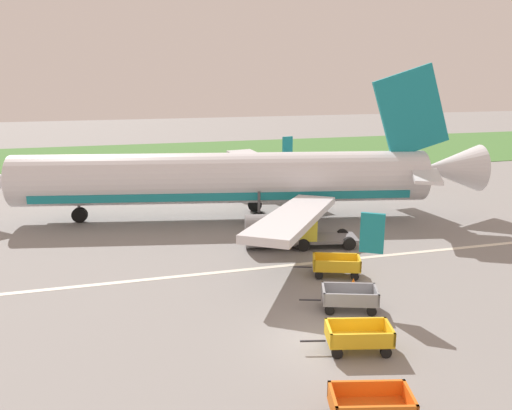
# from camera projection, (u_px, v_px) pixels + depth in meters

# --- Properties ---
(ground_plane) EXTENTS (220.00, 220.00, 0.00)m
(ground_plane) POSITION_uv_depth(u_px,v_px,m) (318.00, 341.00, 20.91)
(ground_plane) COLOR gray
(grass_strip) EXTENTS (220.00, 28.00, 0.06)m
(grass_strip) POSITION_uv_depth(u_px,v_px,m) (175.00, 157.00, 66.97)
(grass_strip) COLOR #477A38
(grass_strip) RESTS_ON ground
(apron_stripe) EXTENTS (120.00, 0.36, 0.01)m
(apron_stripe) POSITION_uv_depth(u_px,v_px,m) (261.00, 268.00, 28.75)
(apron_stripe) COLOR silver
(apron_stripe) RESTS_ON ground
(airplane) EXTENTS (37.48, 30.28, 11.34)m
(airplane) POSITION_uv_depth(u_px,v_px,m) (237.00, 179.00, 37.72)
(airplane) COLOR silver
(airplane) RESTS_ON ground
(baggage_cart_second_in_row) EXTENTS (3.62, 1.95, 1.07)m
(baggage_cart_second_in_row) POSITION_uv_depth(u_px,v_px,m) (371.00, 406.00, 15.84)
(baggage_cart_second_in_row) COLOR orange
(baggage_cart_second_in_row) RESTS_ON ground
(baggage_cart_third_in_row) EXTENTS (3.62, 1.94, 1.07)m
(baggage_cart_third_in_row) POSITION_uv_depth(u_px,v_px,m) (358.00, 336.00, 20.05)
(baggage_cart_third_in_row) COLOR gold
(baggage_cart_third_in_row) RESTS_ON ground
(baggage_cart_fourth_in_row) EXTENTS (3.60, 2.13, 1.07)m
(baggage_cart_fourth_in_row) POSITION_uv_depth(u_px,v_px,m) (349.00, 298.00, 23.53)
(baggage_cart_fourth_in_row) COLOR gray
(baggage_cart_fourth_in_row) RESTS_ON ground
(baggage_cart_far_end) EXTENTS (3.59, 2.16, 1.07)m
(baggage_cart_far_end) POSITION_uv_depth(u_px,v_px,m) (336.00, 265.00, 27.53)
(baggage_cart_far_end) COLOR gold
(baggage_cart_far_end) RESTS_ON ground
(service_truck_beside_carts) EXTENTS (4.66, 2.71, 2.10)m
(service_truck_beside_carts) POSITION_uv_depth(u_px,v_px,m) (309.00, 230.00, 32.15)
(service_truck_beside_carts) COLOR slate
(service_truck_beside_carts) RESTS_ON ground
(traffic_cone_near_plane) EXTENTS (0.54, 0.54, 0.71)m
(traffic_cone_near_plane) POSITION_uv_depth(u_px,v_px,m) (353.00, 285.00, 25.59)
(traffic_cone_near_plane) COLOR orange
(traffic_cone_near_plane) RESTS_ON ground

